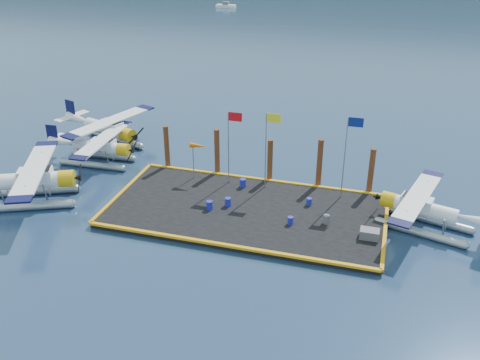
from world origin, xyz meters
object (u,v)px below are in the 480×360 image
at_px(seaplane_b, 100,149).
at_px(drum_0, 228,202).
at_px(piling_4, 371,173).
at_px(piling_0, 167,148).
at_px(drum_5, 243,183).
at_px(drum_3, 209,205).
at_px(seaplane_a, 31,183).
at_px(windsock, 198,147).
at_px(drum_1, 290,220).
at_px(seaplane_c, 108,131).
at_px(piling_2, 270,162).
at_px(piling_1, 217,153).
at_px(seaplane_d, 421,210).
at_px(flagpole_red, 231,137).
at_px(flagpole_yellow, 269,139).
at_px(flagpole_blue, 348,146).
at_px(piling_3, 319,165).
at_px(drum_4, 309,202).
at_px(crate, 369,234).
at_px(drum_2, 326,219).

relative_size(seaplane_b, drum_0, 13.96).
bearing_deg(piling_4, piling_0, 180.00).
height_order(drum_5, piling_4, piling_4).
xyz_separation_m(seaplane_b, drum_3, (12.11, -5.71, -0.67)).
bearing_deg(drum_0, seaplane_a, -168.80).
bearing_deg(windsock, drum_1, -30.11).
distance_m(seaplane_c, piling_2, 16.60).
xyz_separation_m(piling_1, piling_2, (4.50, 0.00, -0.20)).
bearing_deg(piling_2, seaplane_a, -153.66).
distance_m(seaplane_d, drum_0, 13.74).
height_order(seaplane_d, piling_4, piling_4).
xyz_separation_m(flagpole_red, piling_1, (-1.71, 1.60, -2.30)).
distance_m(flagpole_red, piling_2, 4.07).
height_order(seaplane_a, flagpole_yellow, flagpole_yellow).
bearing_deg(flagpole_blue, piling_1, 171.49).
bearing_deg(drum_1, piling_1, 138.97).
bearing_deg(piling_3, piling_4, 0.00).
xyz_separation_m(flagpole_red, windsock, (-2.73, 0.00, -1.17)).
bearing_deg(piling_0, flagpole_red, -14.46).
height_order(drum_3, piling_0, piling_0).
distance_m(flagpole_blue, piling_4, 3.61).
bearing_deg(seaplane_a, drum_0, 77.55).
height_order(flagpole_red, windsock, flagpole_red).
xyz_separation_m(drum_1, drum_3, (-6.12, 0.40, 0.05)).
bearing_deg(flagpole_red, piling_3, 13.25).
bearing_deg(windsock, drum_5, -6.75).
bearing_deg(drum_5, seaplane_b, 173.32).
bearing_deg(drum_4, flagpole_yellow, 152.44).
xyz_separation_m(drum_0, drum_1, (4.97, -1.26, -0.04)).
bearing_deg(piling_1, crate, -27.85).
height_order(drum_1, drum_5, drum_5).
bearing_deg(drum_2, seaplane_a, -173.73).
distance_m(seaplane_b, seaplane_d, 27.12).
distance_m(seaplane_c, drum_5, 15.52).
xyz_separation_m(crate, flagpole_yellow, (-8.30, 5.27, 3.79)).
distance_m(seaplane_c, drum_1, 21.67).
height_order(drum_5, piling_2, piling_2).
bearing_deg(seaplane_d, piling_3, 78.81).
height_order(drum_1, piling_0, piling_0).
bearing_deg(piling_4, drum_1, -126.90).
bearing_deg(drum_0, seaplane_d, 5.92).
xyz_separation_m(windsock, piling_2, (5.53, 1.60, -1.33)).
height_order(seaplane_b, piling_4, piling_4).
bearing_deg(drum_0, piling_0, 143.11).
distance_m(drum_2, piling_3, 6.15).
relative_size(drum_1, flagpole_red, 0.09).
distance_m(drum_4, flagpole_yellow, 5.63).
bearing_deg(crate, piling_3, 123.23).
bearing_deg(piling_4, drum_2, -113.69).
bearing_deg(drum_3, drum_1, -3.70).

